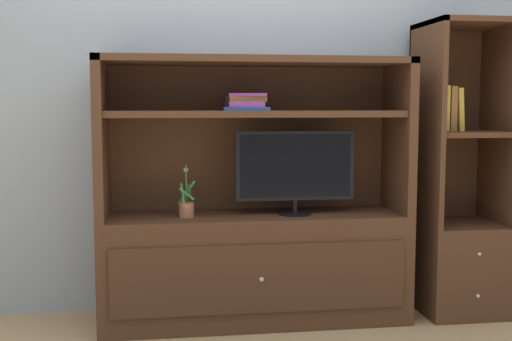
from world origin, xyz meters
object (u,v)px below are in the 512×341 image
at_px(magazine_stack, 245,103).
at_px(potted_plant, 187,208).
at_px(media_console, 255,237).
at_px(upright_book_row, 446,110).
at_px(tv_monitor, 295,169).
at_px(bookshelf_tall, 459,219).

bearing_deg(magazine_stack, potted_plant, -171.45).
distance_m(media_console, potted_plant, 0.43).
height_order(potted_plant, upright_book_row, upright_book_row).
height_order(tv_monitor, upright_book_row, upright_book_row).
distance_m(tv_monitor, potted_plant, 0.64).
bearing_deg(media_console, potted_plant, -172.79).
relative_size(bookshelf_tall, upright_book_row, 6.49).
xyz_separation_m(media_console, upright_book_row, (1.11, -0.01, 0.71)).
xyz_separation_m(bookshelf_tall, upright_book_row, (-0.11, -0.01, 0.64)).
distance_m(magazine_stack, upright_book_row, 1.16).
distance_m(potted_plant, bookshelf_tall, 1.60).
bearing_deg(potted_plant, bookshelf_tall, 1.92).
bearing_deg(magazine_stack, upright_book_row, -0.36).
relative_size(media_console, tv_monitor, 2.57).
xyz_separation_m(potted_plant, magazine_stack, (0.33, 0.05, 0.57)).
bearing_deg(bookshelf_tall, media_console, -179.74).
distance_m(potted_plant, upright_book_row, 1.58).
bearing_deg(potted_plant, media_console, 7.21).
height_order(media_console, potted_plant, media_console).
xyz_separation_m(magazine_stack, bookshelf_tall, (1.27, 0.00, -0.68)).
bearing_deg(potted_plant, tv_monitor, 0.25).
height_order(tv_monitor, potted_plant, tv_monitor).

